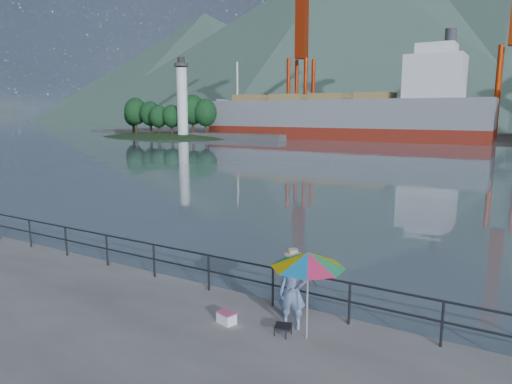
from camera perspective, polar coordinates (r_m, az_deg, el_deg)
ground at (r=10.58m, az=-28.96°, el=-20.13°), size 24.00×11.00×0.50m
harbor_water at (r=138.19m, az=27.47°, el=6.89°), size 500.00×280.00×0.00m
guardrail at (r=13.30m, az=-9.45°, el=-9.10°), size 22.00×0.06×1.03m
lighthouse_islet at (r=94.28m, az=-11.52°, el=7.02°), size 48.00×26.40×19.20m
fisherman at (r=10.50m, az=4.60°, el=-12.35°), size 0.71×0.57×1.71m
beach_umbrella at (r=9.73m, az=6.53°, el=-8.41°), size 2.08×2.08×1.95m
folding_stool at (r=10.46m, az=3.41°, el=-16.83°), size 0.44×0.44×0.23m
cooler_bag at (r=10.99m, az=-3.71°, el=-15.46°), size 0.48×0.39×0.24m
fishing_rod at (r=11.87m, az=6.33°, el=-14.15°), size 0.30×1.86×1.32m
bulk_carrier at (r=86.87m, az=11.35°, el=9.33°), size 52.74×9.13×14.50m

